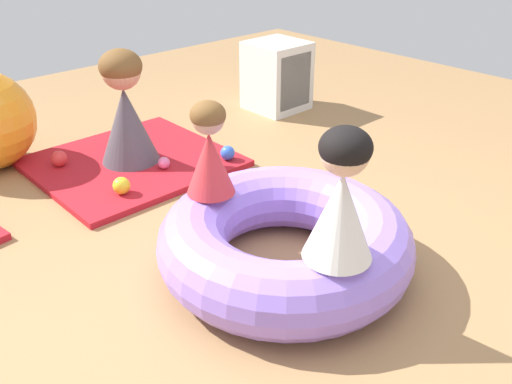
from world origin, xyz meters
name	(u,v)px	position (x,y,z in m)	size (l,w,h in m)	color
ground_plane	(273,281)	(0.00, 0.00, 0.00)	(8.00, 8.00, 0.00)	#9E7549
gym_mat_far_left	(132,163)	(0.19, 1.55, 0.02)	(1.20, 1.13, 0.04)	#B21923
inflatable_cushion	(285,241)	(0.10, 0.03, 0.16)	(1.20, 1.20, 0.33)	#9975EA
child_in_red	(209,150)	(-0.03, 0.41, 0.55)	(0.33, 0.33, 0.46)	red
child_in_white	(342,197)	(0.00, -0.36, 0.59)	(0.38, 0.38, 0.55)	white
adult_seated	(125,109)	(0.19, 1.55, 0.40)	(0.52, 0.52, 0.74)	#4C4751
play_ball_yellow	(118,133)	(0.32, 1.95, 0.08)	(0.07, 0.07, 0.07)	yellow
play_ball_blue	(228,153)	(0.66, 1.12, 0.09)	(0.10, 0.10, 0.10)	blue
play_ball_red	(59,159)	(-0.20, 1.79, 0.09)	(0.10, 0.10, 0.10)	red
play_ball_pink	(164,163)	(0.27, 1.29, 0.08)	(0.08, 0.08, 0.08)	pink
play_ball_yellow_second	(121,186)	(-0.10, 1.17, 0.09)	(0.10, 0.10, 0.10)	yellow
storage_cube	(279,77)	(1.70, 1.68, 0.28)	(0.44, 0.44, 0.56)	silver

